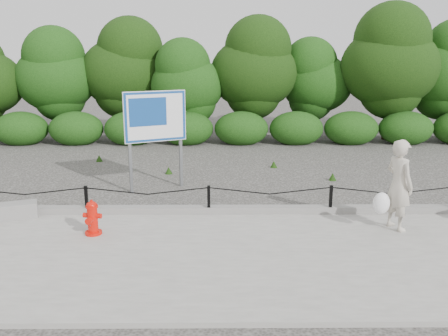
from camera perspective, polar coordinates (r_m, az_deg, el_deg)
name	(u,v)px	position (r m, az deg, el deg)	size (l,w,h in m)	color
ground	(209,217)	(9.84, -1.82, -5.95)	(90.00, 90.00, 0.00)	#2D2B28
sidewalk	(206,257)	(7.97, -2.17, -10.64)	(14.00, 4.00, 0.08)	gray
curb	(209,210)	(9.83, -1.82, -5.03)	(14.00, 0.22, 0.14)	slate
chain_barrier	(209,196)	(9.69, -1.85, -3.41)	(10.06, 0.06, 0.60)	black
treeline	(239,70)	(18.20, 1.77, 11.69)	(20.36, 3.80, 4.91)	black
fire_hydrant	(92,218)	(8.98, -15.55, -5.82)	(0.36, 0.37, 0.66)	red
pedestrian	(398,186)	(9.33, 20.17, -2.05)	(0.81, 0.73, 1.71)	#BDB3A2
concrete_block	(12,211)	(10.40, -24.19, -4.74)	(0.97, 0.34, 0.31)	gray
advertising_sign	(155,121)	(11.46, -8.30, 5.62)	(1.40, 0.67, 2.42)	slate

